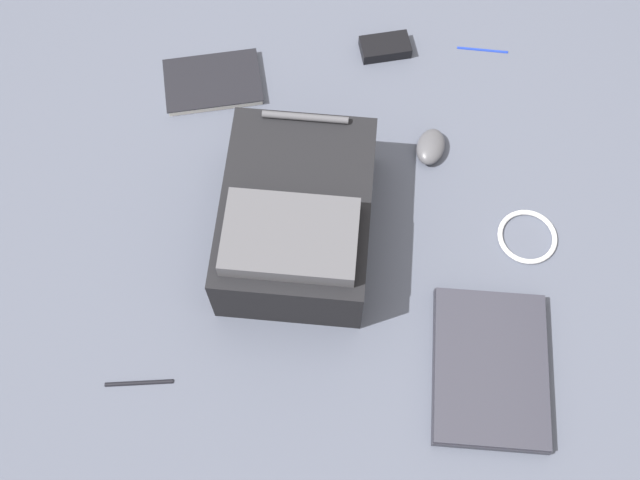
{
  "coord_description": "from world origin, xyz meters",
  "views": [
    {
      "loc": [
        0.78,
        -0.05,
        1.62
      ],
      "look_at": [
        0.04,
        0.01,
        0.02
      ],
      "focal_mm": 42.87,
      "sensor_mm": 36.0,
      "label": 1
    }
  ],
  "objects": [
    {
      "name": "ground_plane",
      "position": [
        0.0,
        0.0,
        0.0
      ],
      "size": [
        3.52,
        3.52,
        0.0
      ],
      "primitive_type": "plane",
      "color": "#4C5160"
    },
    {
      "name": "backpack",
      "position": [
        0.01,
        -0.04,
        0.09
      ],
      "size": [
        0.5,
        0.4,
        0.21
      ],
      "color": "black",
      "rests_on": "ground_plane"
    },
    {
      "name": "pen_blue",
      "position": [
        -0.49,
        0.48,
        0.0
      ],
      "size": [
        0.03,
        0.13,
        0.01
      ],
      "primitive_type": "cylinder",
      "rotation": [
        1.57,
        0.0,
        -0.2
      ],
      "color": "#1933B2",
      "rests_on": "ground_plane"
    },
    {
      "name": "laptop",
      "position": [
        0.37,
        0.35,
        0.02
      ],
      "size": [
        0.38,
        0.3,
        0.03
      ],
      "color": "#24242C",
      "rests_on": "ground_plane"
    },
    {
      "name": "power_brick",
      "position": [
        -0.51,
        0.23,
        0.02
      ],
      "size": [
        0.08,
        0.13,
        0.03
      ],
      "primitive_type": "cube",
      "rotation": [
        0.0,
        0.0,
        0.09
      ],
      "color": "black",
      "rests_on": "ground_plane"
    },
    {
      "name": "cable_coil",
      "position": [
        0.07,
        0.49,
        0.01
      ],
      "size": [
        0.14,
        0.14,
        0.01
      ],
      "primitive_type": "torus",
      "color": "silver",
      "rests_on": "ground_plane"
    },
    {
      "name": "pen_black",
      "position": [
        0.34,
        -0.41,
        0.0
      ],
      "size": [
        0.01,
        0.15,
        0.01
      ],
      "primitive_type": "cylinder",
      "rotation": [
        1.57,
        0.0,
        -0.03
      ],
      "color": "black",
      "rests_on": "ground_plane"
    },
    {
      "name": "computer_mouse",
      "position": [
        -0.19,
        0.3,
        0.02
      ],
      "size": [
        0.12,
        0.1,
        0.04
      ],
      "primitive_type": "ellipsoid",
      "rotation": [
        0.0,
        0.0,
        4.34
      ],
      "color": "#4C4C51",
      "rests_on": "ground_plane"
    },
    {
      "name": "book_comic",
      "position": [
        -0.44,
        -0.23,
        0.01
      ],
      "size": [
        0.18,
        0.26,
        0.02
      ],
      "color": "silver",
      "rests_on": "ground_plane"
    }
  ]
}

